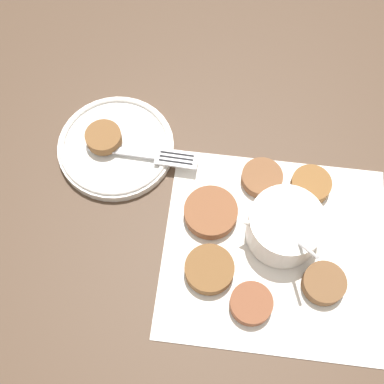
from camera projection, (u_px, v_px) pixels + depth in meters
The scene contains 12 objects.
ground_plane at pixel (261, 251), 0.79m from camera, with size 4.00×4.00×0.00m, color #4C3828.
napkin at pixel (274, 249), 0.79m from camera, with size 0.37×0.35×0.00m.
sauce_bowl at pixel (284, 228), 0.78m from camera, with size 0.12×0.13×0.11m.
fritter_0 at pixel (209, 269), 0.77m from camera, with size 0.07×0.07×0.02m.
fritter_1 at pixel (324, 283), 0.76m from camera, with size 0.06×0.06×0.02m.
fritter_2 at pixel (262, 178), 0.83m from camera, with size 0.06×0.06×0.02m.
fritter_3 at pixel (211, 212), 0.80m from camera, with size 0.08×0.08×0.02m.
fritter_4 at pixel (311, 185), 0.82m from camera, with size 0.06×0.06×0.02m.
fritter_5 at pixel (251, 304), 0.75m from camera, with size 0.06×0.06×0.02m.
serving_plate at pixel (116, 146), 0.86m from camera, with size 0.19×0.19×0.02m.
fritter_on_plate at pixel (104, 137), 0.84m from camera, with size 0.06×0.06×0.02m.
fork at pixel (155, 156), 0.83m from camera, with size 0.18×0.05×0.00m.
Camera 1 is at (0.11, 0.25, 0.76)m, focal length 50.00 mm.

